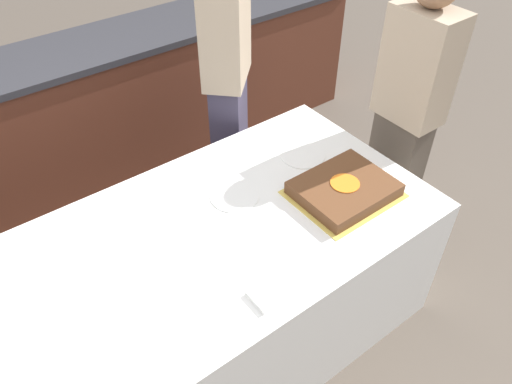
# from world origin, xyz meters

# --- Properties ---
(ground_plane) EXTENTS (14.00, 14.00, 0.00)m
(ground_plane) POSITION_xyz_m (0.00, 0.00, 0.00)
(ground_plane) COLOR brown
(back_counter) EXTENTS (4.40, 0.58, 0.92)m
(back_counter) POSITION_xyz_m (0.00, 1.59, 0.46)
(back_counter) COLOR #5B2D1E
(back_counter) RESTS_ON ground_plane
(dining_table) EXTENTS (2.20, 1.03, 0.75)m
(dining_table) POSITION_xyz_m (0.00, 0.00, 0.37)
(dining_table) COLOR white
(dining_table) RESTS_ON ground_plane
(cake) EXTENTS (0.45, 0.37, 0.07)m
(cake) POSITION_xyz_m (0.74, -0.16, 0.78)
(cake) COLOR gold
(cake) RESTS_ON dining_table
(side_plate_near_cake) EXTENTS (0.22, 0.22, 0.00)m
(side_plate_near_cake) POSITION_xyz_m (0.78, 0.17, 0.75)
(side_plate_near_cake) COLOR white
(side_plate_near_cake) RESTS_ON dining_table
(side_plate_right_edge) EXTENTS (0.22, 0.22, 0.00)m
(side_plate_right_edge) POSITION_xyz_m (0.34, 0.12, 0.75)
(side_plate_right_edge) COLOR white
(side_plate_right_edge) RESTS_ON dining_table
(utensil_pile) EXTENTS (0.14, 0.11, 0.02)m
(utensil_pile) POSITION_xyz_m (0.13, -0.39, 0.76)
(utensil_pile) COLOR white
(utensil_pile) RESTS_ON dining_table
(person_cutting_cake) EXTENTS (0.40, 0.40, 1.66)m
(person_cutting_cake) POSITION_xyz_m (0.74, 0.74, 0.87)
(person_cutting_cake) COLOR #383347
(person_cutting_cake) RESTS_ON ground_plane
(person_seated_right) EXTENTS (0.20, 0.32, 1.60)m
(person_seated_right) POSITION_xyz_m (1.32, 0.00, 0.84)
(person_seated_right) COLOR #4C4238
(person_seated_right) RESTS_ON ground_plane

